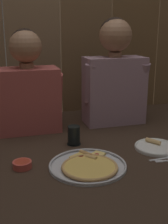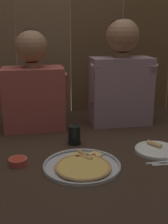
% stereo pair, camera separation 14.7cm
% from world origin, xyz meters
% --- Properties ---
extents(ground_plane, '(3.20, 3.20, 0.00)m').
position_xyz_m(ground_plane, '(0.00, 0.00, 0.00)').
color(ground_plane, '#332319').
extents(pizza_tray, '(0.34, 0.34, 0.03)m').
position_xyz_m(pizza_tray, '(-0.07, -0.15, 0.01)').
color(pizza_tray, silver).
rests_on(pizza_tray, ground).
extents(dinner_plate, '(0.21, 0.21, 0.03)m').
position_xyz_m(dinner_plate, '(0.31, -0.04, 0.01)').
color(dinner_plate, white).
rests_on(dinner_plate, ground).
extents(drinking_glass, '(0.07, 0.07, 0.10)m').
position_xyz_m(drinking_glass, '(-0.07, 0.13, 0.05)').
color(drinking_glass, black).
rests_on(drinking_glass, ground).
extents(dipping_bowl, '(0.08, 0.08, 0.03)m').
position_xyz_m(dipping_bowl, '(-0.35, -0.07, 0.02)').
color(dipping_bowl, '#CC4C42').
rests_on(dipping_bowl, ground).
extents(table_fork, '(0.13, 0.03, 0.01)m').
position_xyz_m(table_fork, '(0.29, -0.18, 0.00)').
color(table_fork, silver).
rests_on(table_fork, ground).
extents(table_knife, '(0.16, 0.02, 0.01)m').
position_xyz_m(table_knife, '(0.29, -0.16, 0.00)').
color(table_knife, silver).
rests_on(table_knife, ground).
extents(diner_left, '(0.39, 0.21, 0.58)m').
position_xyz_m(diner_left, '(-0.27, 0.42, 0.27)').
color(diner_left, '#AD4C47').
rests_on(diner_left, ground).
extents(diner_right, '(0.41, 0.21, 0.65)m').
position_xyz_m(diner_right, '(0.27, 0.42, 0.31)').
color(diner_right, gray).
rests_on(diner_right, ground).
extents(wooden_backdrop_wall, '(2.19, 0.03, 1.47)m').
position_xyz_m(wooden_backdrop_wall, '(-0.00, 0.76, 0.74)').
color(wooden_backdrop_wall, brown).
rests_on(wooden_backdrop_wall, ground).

